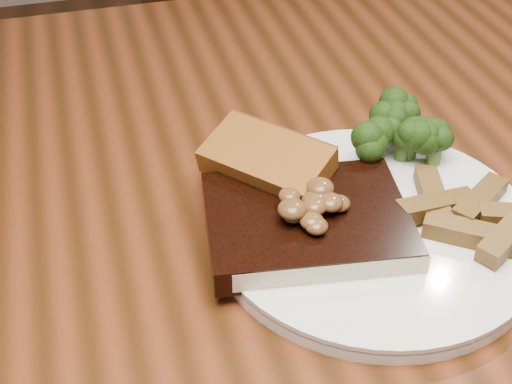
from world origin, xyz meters
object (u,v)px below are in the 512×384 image
(dining_table, at_px, (244,286))
(plate, at_px, (373,229))
(chair_far, at_px, (256,112))
(steak, at_px, (307,222))
(garlic_bread, at_px, (266,178))
(potato_wedges, at_px, (467,211))

(dining_table, height_order, plate, plate)
(chair_far, height_order, steak, chair_far)
(chair_far, xyz_separation_m, garlic_bread, (-0.16, -0.61, 0.33))
(dining_table, relative_size, plate, 5.98)
(dining_table, distance_m, steak, 0.13)
(plate, height_order, steak, steak)
(chair_far, xyz_separation_m, steak, (-0.14, -0.67, 0.33))
(garlic_bread, distance_m, potato_wedges, 0.17)
(chair_far, distance_m, steak, 0.77)
(chair_far, bearing_deg, garlic_bread, 79.54)
(dining_table, height_order, potato_wedges, potato_wedges)
(plate, distance_m, garlic_bread, 0.10)
(dining_table, bearing_deg, chair_far, 73.52)
(plate, bearing_deg, chair_far, 82.68)
(steak, bearing_deg, potato_wedges, -2.01)
(garlic_bread, bearing_deg, potato_wedges, 17.76)
(chair_far, relative_size, potato_wedges, 8.60)
(steak, relative_size, potato_wedges, 1.70)
(dining_table, xyz_separation_m, potato_wedges, (0.17, -0.07, 0.12))
(dining_table, height_order, garlic_bread, garlic_bread)
(chair_far, distance_m, plate, 0.75)
(dining_table, bearing_deg, plate, -30.48)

